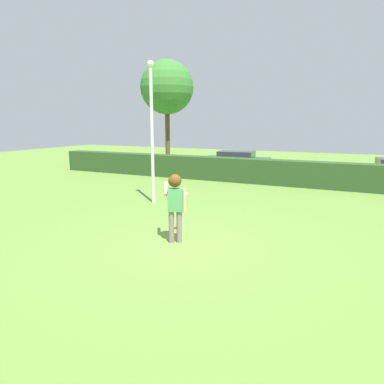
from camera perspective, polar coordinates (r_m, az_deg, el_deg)
The scene contains 7 objects.
ground_plane at distance 8.72m, azimuth -1.30°, elevation -9.03°, with size 60.00×60.00×0.00m, color olive.
person at distance 8.71m, azimuth -2.83°, elevation -1.28°, with size 0.78×0.61×1.79m.
frisbee at distance 9.34m, azimuth -1.43°, elevation -0.30°, with size 0.24×0.24×0.03m.
lamppost at distance 13.07m, azimuth -6.68°, elevation 10.85°, with size 0.24×0.24×5.24m.
hedge_row at distance 17.66m, azimuth 13.17°, elevation 3.24°, with size 26.11×0.90×1.23m, color #2B4822.
parked_car_green at distance 22.33m, azimuth 7.35°, elevation 5.31°, with size 4.34×2.11×1.25m.
maple_tree at distance 26.46m, azimuth -4.18°, elevation 16.89°, with size 3.92×3.92×7.55m.
Camera 1 is at (3.68, -7.29, 3.06)m, focal length 32.15 mm.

